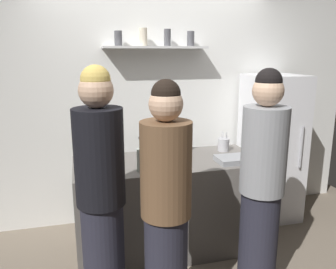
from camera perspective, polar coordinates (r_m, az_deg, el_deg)
back_wall_assembly at (r=3.87m, az=-2.41°, el=5.03°), size 4.80×0.32×2.60m
refrigerator at (r=4.08m, az=16.73°, el=-2.09°), size 0.56×0.64×1.64m
counter at (r=3.38m, az=0.00°, el=-11.51°), size 1.73×0.75×0.89m
baking_pan at (r=3.23m, az=11.04°, el=-4.05°), size 0.34×0.24×0.05m
utensil_holder at (r=3.56m, az=9.16°, el=-1.66°), size 0.12×0.12×0.20m
wine_bottle_green_glass at (r=3.04m, az=-13.49°, el=-3.22°), size 0.07×0.07×0.34m
wine_bottle_pale_glass at (r=2.92m, az=-4.51°, el=-4.00°), size 0.07×0.07×0.30m
water_bottle_plastic at (r=3.56m, az=3.35°, el=-0.70°), size 0.09×0.09×0.25m
person_grey_hoodie at (r=2.74m, az=15.25°, el=-8.15°), size 0.34×0.34×1.77m
person_brown_jacket at (r=2.36m, az=-0.33°, el=-12.15°), size 0.34×0.34×1.71m
person_blonde at (r=2.47m, az=-11.01°, el=-9.93°), size 0.34×0.34×1.80m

